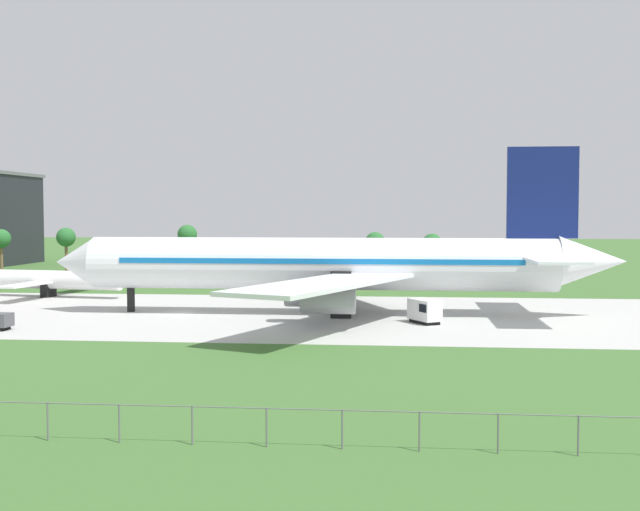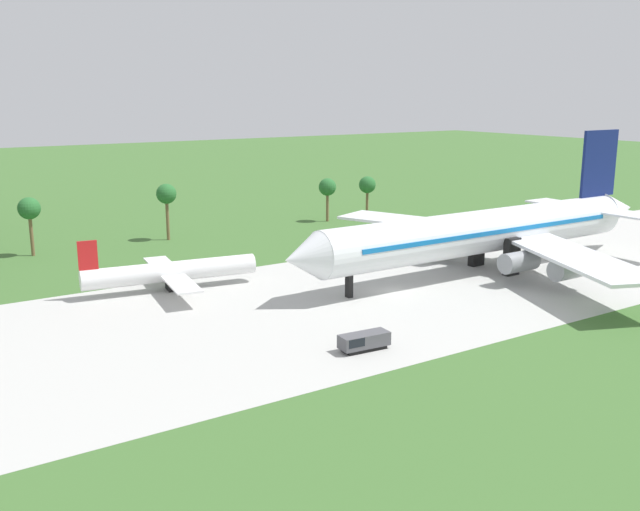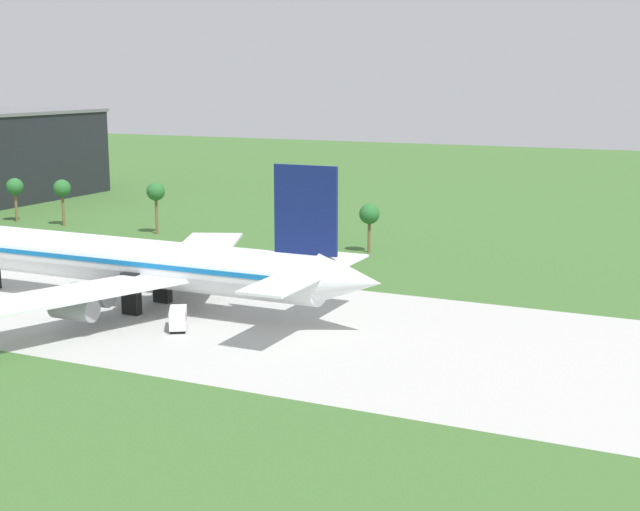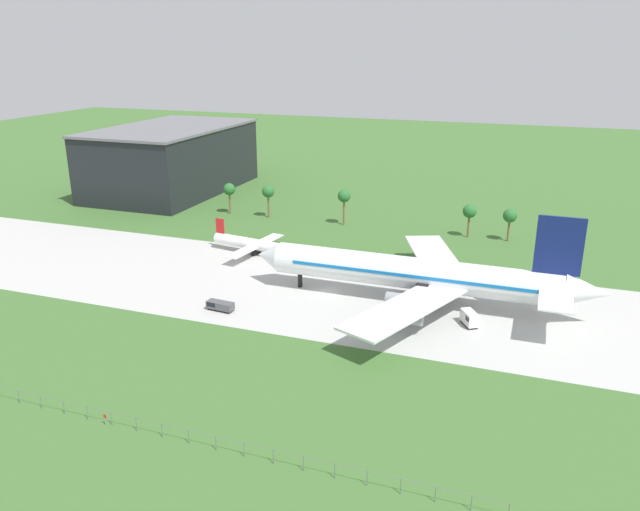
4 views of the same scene
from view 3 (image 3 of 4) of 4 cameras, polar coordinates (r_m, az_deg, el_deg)
name	(u,v)px [view 3 (image 3 of 4)]	position (r m, az deg, el deg)	size (l,w,h in m)	color
ground_plane	(29,294)	(133.82, -18.14, -2.36)	(600.00, 600.00, 0.00)	#3D662D
taxiway_strip	(29,294)	(133.82, -18.14, -2.36)	(320.00, 44.00, 0.02)	#B2B2AD
jet_airliner	(140,263)	(121.02, -11.46, -0.46)	(69.63, 59.73, 20.16)	white
catering_van	(178,319)	(110.31, -9.08, -4.02)	(3.90, 4.64, 2.70)	black
palm_tree_row	(173,198)	(175.25, -9.39, 3.66)	(84.72, 3.60, 10.22)	brown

